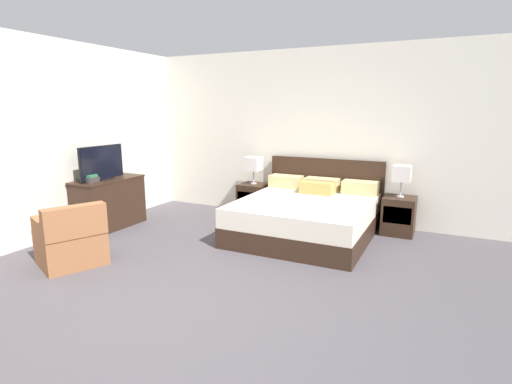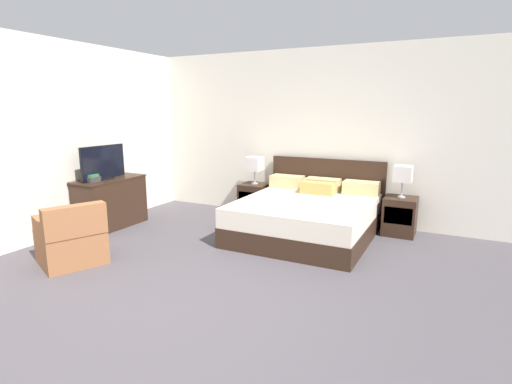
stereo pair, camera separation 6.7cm
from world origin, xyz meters
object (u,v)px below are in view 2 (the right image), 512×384
(tv, at_px, (103,163))
(book_blue_cover, at_px, (91,178))
(armchair_by_window, at_px, (72,241))
(nightstand_left, at_px, (255,200))
(nightstand_right, at_px, (400,216))
(table_lamp_left, at_px, (255,164))
(book_red_cover, at_px, (91,181))
(bed, at_px, (307,216))
(table_lamp_right, at_px, (403,174))
(dresser, at_px, (111,202))
(book_small_top, at_px, (90,175))

(tv, xyz_separation_m, book_blue_cover, (-0.00, -0.25, -0.20))
(tv, relative_size, armchair_by_window, 0.90)
(armchair_by_window, bearing_deg, nightstand_left, 72.12)
(tv, height_order, book_blue_cover, tv)
(nightstand_right, bearing_deg, book_blue_cover, -154.61)
(nightstand_right, distance_m, armchair_by_window, 4.48)
(nightstand_left, relative_size, armchair_by_window, 0.62)
(nightstand_right, xyz_separation_m, armchair_by_window, (-3.36, -2.96, 0.00))
(nightstand_left, height_order, tv, tv)
(tv, bearing_deg, book_blue_cover, -91.01)
(nightstand_right, height_order, table_lamp_left, table_lamp_left)
(table_lamp_left, distance_m, book_red_cover, 2.61)
(tv, xyz_separation_m, armchair_by_window, (0.76, -1.25, -0.74))
(bed, distance_m, table_lamp_right, 1.51)
(bed, relative_size, table_lamp_left, 4.27)
(table_lamp_right, bearing_deg, book_blue_cover, -154.59)
(nightstand_left, relative_size, book_red_cover, 2.44)
(book_blue_cover, bearing_deg, tv, 88.99)
(dresser, bearing_deg, table_lamp_left, 43.28)
(tv, bearing_deg, table_lamp_right, 22.55)
(bed, distance_m, table_lamp_left, 1.51)
(nightstand_left, distance_m, table_lamp_right, 2.48)
(table_lamp_right, xyz_separation_m, book_red_cover, (-4.12, -1.96, -0.11))
(bed, bearing_deg, nightstand_left, 150.21)
(bed, height_order, dresser, bed)
(table_lamp_left, bearing_deg, dresser, -136.72)
(bed, xyz_separation_m, dresser, (-2.92, -0.93, 0.10))
(book_small_top, bearing_deg, nightstand_right, 25.30)
(dresser, height_order, book_blue_cover, book_blue_cover)
(tv, height_order, book_red_cover, tv)
(nightstand_right, height_order, table_lamp_right, table_lamp_right)
(bed, relative_size, book_blue_cover, 9.13)
(dresser, xyz_separation_m, armchair_by_window, (0.76, -1.35, -0.12))
(table_lamp_left, height_order, table_lamp_right, same)
(book_small_top, height_order, armchair_by_window, book_small_top)
(table_lamp_left, distance_m, table_lamp_right, 2.40)
(nightstand_right, height_order, book_small_top, book_small_top)
(tv, relative_size, book_red_cover, 3.54)
(nightstand_left, xyz_separation_m, nightstand_right, (2.40, 0.00, 0.00))
(book_red_cover, xyz_separation_m, book_small_top, (-0.02, 0.00, 0.07))
(tv, relative_size, book_small_top, 3.91)
(tv, height_order, armchair_by_window, tv)
(nightstand_right, bearing_deg, table_lamp_left, 179.97)
(nightstand_right, distance_m, table_lamp_right, 0.63)
(nightstand_right, height_order, armchair_by_window, armchair_by_window)
(nightstand_left, relative_size, table_lamp_right, 1.20)
(dresser, bearing_deg, armchair_by_window, -60.55)
(bed, bearing_deg, table_lamp_left, 150.15)
(nightstand_right, bearing_deg, armchair_by_window, -138.59)
(dresser, height_order, armchair_by_window, dresser)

